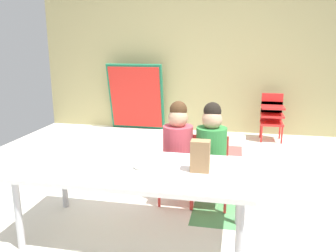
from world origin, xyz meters
TOP-DOWN VIEW (x-y plane):
  - ground_plane at (-0.00, 0.00)m, footprint 5.24×4.79m
  - back_wall at (0.00, 2.40)m, footprint 5.24×0.10m
  - craft_table at (-0.13, -0.88)m, footprint 1.65×0.76m
  - seated_child_near_camera at (0.08, -0.27)m, footprint 0.32×0.32m
  - seated_child_middle_seat at (0.37, -0.27)m, footprint 0.34×0.34m
  - kid_chair_red_stack at (1.08, 2.00)m, footprint 0.32×0.30m
  - folded_activity_table at (-1.04, 2.20)m, footprint 0.90×0.29m
  - paper_bag_brown at (0.34, -0.86)m, footprint 0.13×0.09m
  - paper_plate_near_edge at (-0.07, -0.90)m, footprint 0.18×0.18m
  - paper_plate_center_table at (-0.56, -0.96)m, footprint 0.18×0.18m
  - donut_powdered_on_plate at (-0.07, -0.90)m, footprint 0.11×0.11m

SIDE VIEW (x-z plane):
  - ground_plane at x=0.00m, z-range -0.02..0.00m
  - kid_chair_red_stack at x=1.08m, z-range 0.06..0.74m
  - craft_table at x=-0.13m, z-range 0.23..0.77m
  - folded_activity_table at x=-1.04m, z-range -0.01..1.08m
  - paper_plate_near_edge at x=-0.07m, z-range 0.54..0.55m
  - paper_plate_center_table at x=-0.56m, z-range 0.54..0.55m
  - seated_child_near_camera at x=0.08m, z-range 0.10..1.01m
  - seated_child_middle_seat at x=0.37m, z-range 0.10..1.01m
  - donut_powdered_on_plate at x=-0.07m, z-range 0.55..0.58m
  - paper_bag_brown at x=0.34m, z-range 0.54..0.76m
  - back_wall at x=0.00m, z-range 0.00..2.70m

